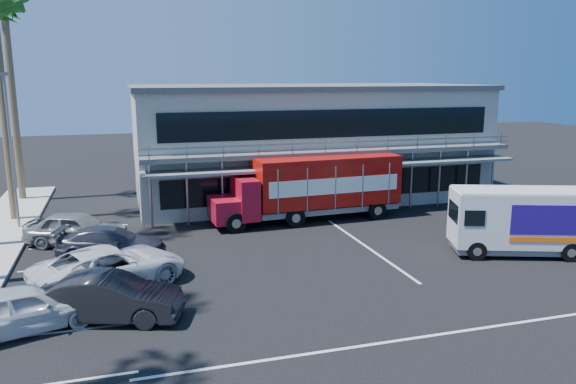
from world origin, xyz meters
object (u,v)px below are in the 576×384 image
object	(u,v)px
red_truck	(314,186)
parked_car_a	(24,308)
parked_car_b	(110,298)
white_van	(522,220)

from	to	relation	value
red_truck	parked_car_a	size ratio (longest dim) A/B	2.37
red_truck	parked_car_b	bearing A→B (deg)	-139.08
white_van	parked_car_a	distance (m)	20.36
parked_car_a	parked_car_b	distance (m)	2.59
white_van	parked_car_a	bearing A→B (deg)	-154.90
red_truck	white_van	distance (m)	10.91
parked_car_a	parked_car_b	bearing A→B (deg)	-104.97
red_truck	white_van	xyz separation A→B (m)	(6.91, -8.43, -0.37)
red_truck	white_van	bearing A→B (deg)	-53.72
parked_car_a	parked_car_b	xyz separation A→B (m)	(2.58, 0.10, 0.01)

